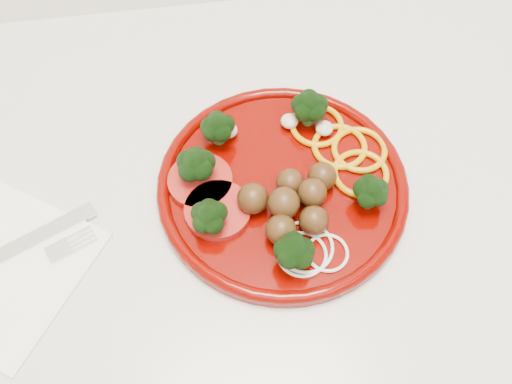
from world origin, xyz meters
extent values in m
cube|color=beige|center=(0.00, 1.70, 0.43)|extent=(2.40, 0.60, 0.87)
cube|color=beige|center=(0.00, 1.70, 0.89)|extent=(2.40, 0.60, 0.03)
cylinder|color=#500300|center=(-0.12, 1.69, 0.91)|extent=(0.27, 0.27, 0.01)
torus|color=#500300|center=(-0.12, 1.69, 0.91)|extent=(0.27, 0.27, 0.01)
sphere|color=#4B2F12|center=(-0.10, 1.64, 0.93)|extent=(0.03, 0.03, 0.03)
sphere|color=#4B2F12|center=(-0.12, 1.68, 0.93)|extent=(0.03, 0.03, 0.03)
sphere|color=#4B2F12|center=(-0.08, 1.69, 0.93)|extent=(0.03, 0.03, 0.03)
sphere|color=#4B2F12|center=(-0.13, 1.66, 0.93)|extent=(0.03, 0.03, 0.03)
sphere|color=#4B2F12|center=(-0.10, 1.66, 0.93)|extent=(0.03, 0.03, 0.03)
sphere|color=#4B2F12|center=(-0.16, 1.67, 0.93)|extent=(0.03, 0.03, 0.03)
sphere|color=#4B2F12|center=(-0.14, 1.63, 0.93)|extent=(0.03, 0.03, 0.03)
torus|color=#BB8007|center=(-0.05, 1.73, 0.92)|extent=(0.06, 0.06, 0.01)
torus|color=#BB8007|center=(-0.04, 1.69, 0.92)|extent=(0.06, 0.06, 0.01)
torus|color=#BB8007|center=(-0.07, 1.76, 0.92)|extent=(0.06, 0.06, 0.01)
torus|color=#BB8007|center=(-0.03, 1.72, 0.92)|extent=(0.06, 0.06, 0.01)
cylinder|color=#720A07|center=(-0.21, 1.71, 0.92)|extent=(0.07, 0.07, 0.01)
cylinder|color=#720A07|center=(-0.19, 1.67, 0.92)|extent=(0.07, 0.07, 0.01)
torus|color=beige|center=(-0.12, 1.61, 0.91)|extent=(0.05, 0.05, 0.00)
torus|color=beige|center=(-0.09, 1.61, 0.91)|extent=(0.04, 0.04, 0.00)
torus|color=beige|center=(-0.11, 1.61, 0.91)|extent=(0.06, 0.06, 0.00)
ellipsoid|color=#C6B793|center=(-0.10, 1.77, 0.92)|extent=(0.02, 0.02, 0.01)
ellipsoid|color=#C6B793|center=(-0.17, 1.77, 0.92)|extent=(0.02, 0.02, 0.01)
ellipsoid|color=#C6B793|center=(-0.07, 1.75, 0.92)|extent=(0.02, 0.02, 0.01)
cube|color=silver|center=(-0.37, 1.67, 0.91)|extent=(0.11, 0.06, 0.00)
cube|color=silver|center=(-0.36, 1.65, 0.91)|extent=(0.03, 0.03, 0.00)
cube|color=silver|center=(-0.33, 1.65, 0.91)|extent=(0.03, 0.01, 0.00)
cube|color=silver|center=(-0.33, 1.66, 0.91)|extent=(0.03, 0.01, 0.00)
cube|color=silver|center=(-0.34, 1.66, 0.91)|extent=(0.03, 0.01, 0.00)
cube|color=silver|center=(-0.34, 1.67, 0.91)|extent=(0.03, 0.01, 0.00)
camera|label=1|loc=(-0.20, 1.38, 1.42)|focal=40.00mm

